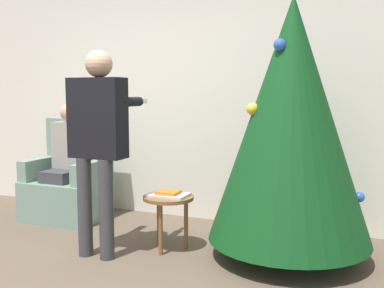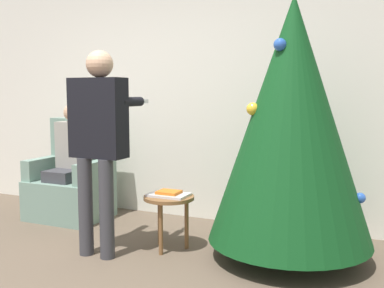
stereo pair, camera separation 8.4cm
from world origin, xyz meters
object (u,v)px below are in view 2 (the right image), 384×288
at_px(armchair, 73,184).
at_px(christmas_tree, 291,120).
at_px(person_seated, 70,156).
at_px(person_standing, 98,133).
at_px(side_stool, 169,204).

bearing_deg(armchair, christmas_tree, -6.62).
xyz_separation_m(armchair, person_seated, (0.00, -0.03, 0.32)).
bearing_deg(person_seated, armchair, 90.00).
height_order(armchair, person_standing, person_standing).
height_order(person_seated, person_standing, person_standing).
xyz_separation_m(christmas_tree, person_seated, (-2.42, 0.25, -0.46)).
distance_m(christmas_tree, person_seated, 2.48).
bearing_deg(person_standing, person_seated, 140.25).
distance_m(christmas_tree, side_stool, 1.25).
bearing_deg(armchair, person_standing, -40.94).
relative_size(person_seated, person_standing, 0.73).
bearing_deg(person_seated, person_standing, -39.75).
height_order(christmas_tree, person_standing, christmas_tree).
relative_size(christmas_tree, side_stool, 4.50).
bearing_deg(christmas_tree, person_standing, -159.44).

